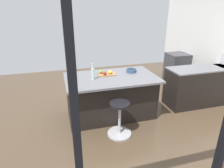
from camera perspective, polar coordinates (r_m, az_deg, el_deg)
ground_plane at (r=4.51m, az=2.63°, el=-7.76°), size 6.92×6.92×0.00m
sink_cabinet at (r=5.33m, az=27.00°, el=-0.03°), size 2.30×0.60×1.18m
oven_range at (r=6.44m, az=18.21°, el=4.56°), size 0.60×0.61×0.87m
kitchen_island at (r=4.15m, az=-0.37°, el=-3.45°), size 1.83×1.09×0.89m
stool_by_window at (r=3.61m, az=2.19°, el=-10.32°), size 0.44×0.44×0.65m
cutting_board at (r=4.07m, az=-1.51°, el=2.83°), size 0.36×0.24×0.02m
apple_yellow at (r=4.04m, az=-0.55°, el=3.47°), size 0.08×0.08×0.08m
apple_green at (r=4.08m, az=-3.23°, el=3.55°), size 0.08×0.08×0.08m
apple_red at (r=3.98m, az=-2.12°, el=3.13°), size 0.08×0.08×0.08m
water_bottle at (r=3.79m, az=-5.55°, el=3.09°), size 0.06×0.06×0.31m
fruit_bowl at (r=4.24m, az=5.60°, el=3.93°), size 0.21×0.21×0.07m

